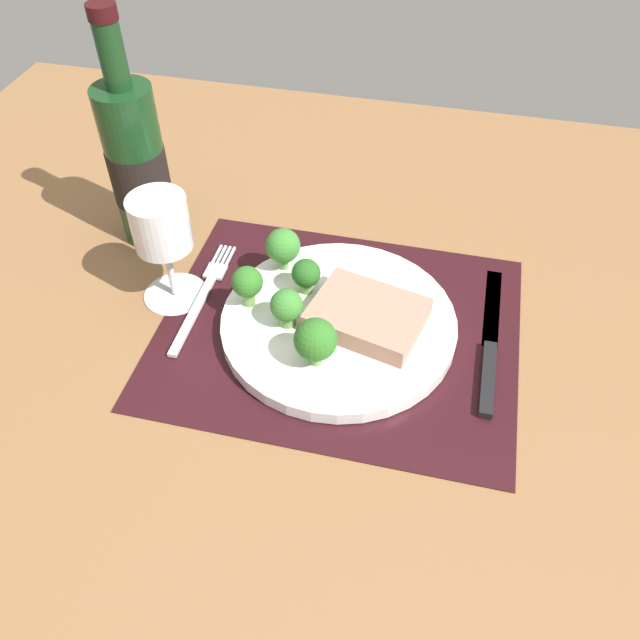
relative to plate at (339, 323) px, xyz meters
The scene contains 13 objects.
ground_plane 2.60cm from the plate, ahead, with size 140.00×110.00×3.00cm, color brown.
placemat 0.95cm from the plate, ahead, with size 40.48×33.26×0.30cm, color black.
plate is the anchor object (origin of this frame).
steak 3.77cm from the plate, ahead, with size 11.96×9.11×2.42cm, color tan.
broccoli_near_steak 11.63cm from the plate, 139.83° to the left, with size 4.18×4.18×5.45cm.
broccoli_near_fork 6.74cm from the plate, 159.88° to the right, with size 3.65×3.65×4.63cm.
broccoli_front_edge 6.78cm from the plate, 142.38° to the left, with size 3.38×3.38×4.44cm.
broccoli_back_left 11.25cm from the plate, behind, with size 3.57×3.57×5.18cm.
broccoli_center 8.06cm from the plate, 98.78° to the right, with size 4.55×4.55×5.75cm.
fork 16.93cm from the plate, behind, with size 2.40×19.20×0.50cm.
knife 17.01cm from the plate, ahead, with size 1.80×23.00×0.80cm.
wine_bottle 31.75cm from the plate, 156.98° to the left, with size 7.18×7.18×29.40cm.
wine_glass 22.16cm from the plate, behind, with size 7.53×7.53×13.90cm.
Camera 1 is at (9.53, -50.20, 54.41)cm, focal length 36.56 mm.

